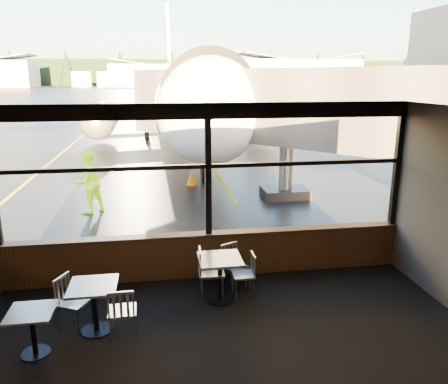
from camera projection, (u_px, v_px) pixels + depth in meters
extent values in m
plane|color=black|center=(157.00, 91.00, 123.62)|extent=(520.00, 520.00, 0.00)
cube|color=black|center=(235.00, 367.00, 6.14)|extent=(8.00, 6.00, 0.01)
cube|color=#38332D|center=(237.00, 117.00, 5.25)|extent=(8.00, 6.00, 0.04)
cube|color=#503018|center=(209.00, 255.00, 8.89)|extent=(8.00, 0.28, 0.90)
cube|color=black|center=(208.00, 111.00, 8.15)|extent=(8.00, 0.18, 0.30)
cube|color=black|center=(208.00, 171.00, 8.45)|extent=(0.12, 0.12, 2.60)
cube|color=black|center=(397.00, 165.00, 9.04)|extent=(0.12, 0.12, 2.60)
cube|color=black|center=(208.00, 166.00, 8.42)|extent=(8.00, 0.10, 0.08)
imported|color=#BFF219|center=(88.00, 182.00, 13.01)|extent=(1.15, 1.13, 1.87)
cone|color=#E26207|center=(191.00, 178.00, 16.47)|extent=(0.40, 0.40, 0.56)
cylinder|color=silver|center=(81.00, 79.00, 177.58)|extent=(8.00, 8.00, 6.00)
cylinder|color=silver|center=(107.00, 79.00, 179.08)|extent=(8.00, 8.00, 6.00)
cylinder|color=silver|center=(131.00, 79.00, 180.58)|extent=(8.00, 8.00, 6.00)
cube|color=black|center=(155.00, 72.00, 208.05)|extent=(360.00, 3.00, 12.00)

